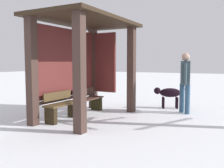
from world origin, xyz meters
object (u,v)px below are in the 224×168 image
(bench_center_inside, at_px, (88,102))
(bench_left_inside, at_px, (62,107))
(bus_shelter, at_px, (84,51))
(person_walking, at_px, (185,78))
(dog, at_px, (168,93))

(bench_center_inside, bearing_deg, bench_left_inside, -179.89)
(bus_shelter, height_order, person_walking, bus_shelter)
(bus_shelter, height_order, bench_center_inside, bus_shelter)
(bus_shelter, relative_size, bench_left_inside, 2.88)
(bus_shelter, xyz_separation_m, bench_center_inside, (0.48, 0.20, -1.45))
(bench_center_inside, distance_m, person_walking, 2.90)
(bus_shelter, relative_size, dog, 3.34)
(bench_center_inside, bearing_deg, bus_shelter, -156.92)
(bus_shelter, relative_size, person_walking, 1.76)
(bus_shelter, xyz_separation_m, dog, (2.28, -1.68, -1.29))
(person_walking, relative_size, dog, 1.89)
(bench_center_inside, relative_size, dog, 1.16)
(bus_shelter, bearing_deg, bench_left_inside, 163.54)
(bus_shelter, distance_m, dog, 3.11)
(bench_left_inside, distance_m, bench_center_inside, 1.17)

